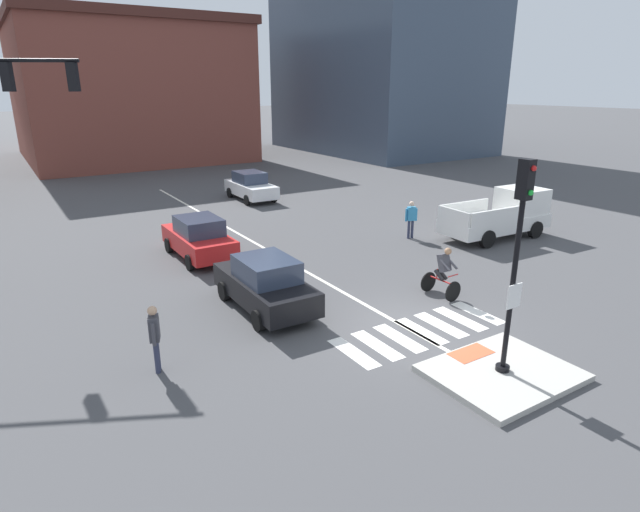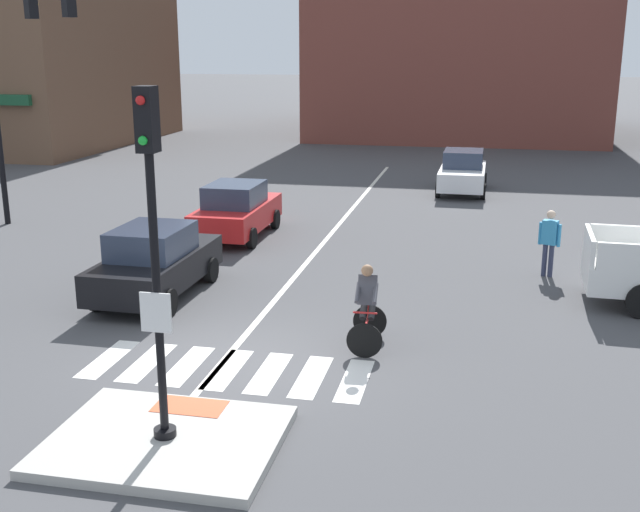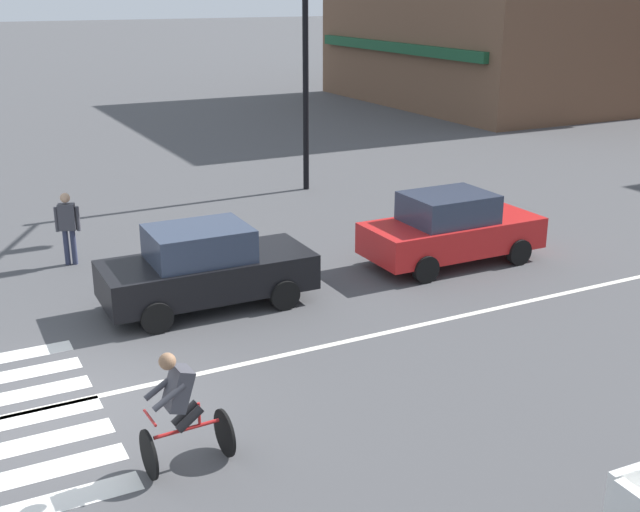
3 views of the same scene
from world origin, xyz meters
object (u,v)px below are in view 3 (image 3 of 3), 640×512
traffic_light_mast (305,23)px  car_black_westbound_near (205,267)px  pedestrian_at_curb_left (68,223)px  cyclist (181,408)px  car_red_westbound_far (451,229)px

traffic_light_mast → car_black_westbound_near: bearing=-39.5°
traffic_light_mast → car_black_westbound_near: size_ratio=1.79×
car_black_westbound_near → pedestrian_at_curb_left: pedestrian_at_curb_left is taller
traffic_light_mast → cyclist: bearing=-32.9°
car_black_westbound_near → car_red_westbound_far: (0.04, 5.83, 0.00)m
traffic_light_mast → cyclist: traffic_light_mast is taller
cyclist → pedestrian_at_curb_left: (-8.98, 0.25, 0.11)m
traffic_light_mast → pedestrian_at_curb_left: 8.84m
car_black_westbound_near → car_red_westbound_far: same height
car_red_westbound_far → traffic_light_mast: bearing=-176.6°
car_red_westbound_far → cyclist: cyclist is taller
cyclist → pedestrian_at_curb_left: 8.98m
traffic_light_mast → car_red_westbound_far: traffic_light_mast is taller
cyclist → car_black_westbound_near: bearing=157.4°
pedestrian_at_curb_left → traffic_light_mast: bearing=110.8°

